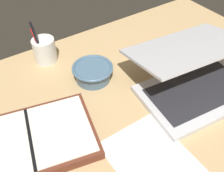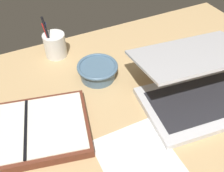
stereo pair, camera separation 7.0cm
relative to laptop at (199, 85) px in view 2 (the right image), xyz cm
name	(u,v)px [view 2 (the right image)]	position (x,y,z in cm)	size (l,w,h in cm)	color
desk_top	(131,129)	(-23.55, -1.56, -6.05)	(140.00, 100.00, 2.00)	tan
laptop	(199,85)	(0.00, 0.00, 0.00)	(38.18, 34.14, 15.52)	silver
bowl	(99,70)	(-23.05, 21.30, -2.17)	(13.33, 13.33, 5.18)	slate
pen_cup	(55,45)	(-32.46, 39.14, -0.59)	(7.78, 7.78, 16.02)	white
planner	(27,131)	(-49.51, 8.44, -3.57)	(36.46, 28.18, 3.14)	brown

